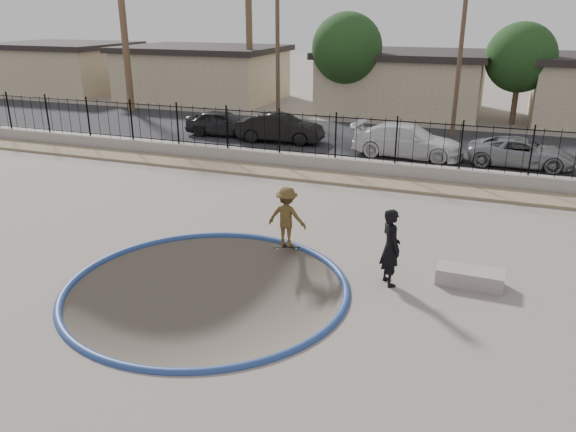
# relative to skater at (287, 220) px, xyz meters

# --- Properties ---
(ground) EXTENTS (120.00, 120.00, 2.20)m
(ground) POSITION_rel_skater_xyz_m (-0.97, 10.01, -1.96)
(ground) COLOR slate
(ground) RESTS_ON ground
(bowl_pit) EXTENTS (6.84, 6.84, 1.80)m
(bowl_pit) POSITION_rel_skater_xyz_m (-0.97, -2.99, -0.86)
(bowl_pit) COLOR #50473D
(bowl_pit) RESTS_ON ground
(coping_ring) EXTENTS (7.04, 7.04, 0.20)m
(coping_ring) POSITION_rel_skater_xyz_m (-0.97, -2.99, -0.86)
(coping_ring) COLOR navy
(coping_ring) RESTS_ON ground
(rock_strip) EXTENTS (42.00, 1.60, 0.11)m
(rock_strip) POSITION_rel_skater_xyz_m (-0.97, 7.21, -0.81)
(rock_strip) COLOR #9C8566
(rock_strip) RESTS_ON ground
(retaining_wall) EXTENTS (42.00, 0.45, 0.60)m
(retaining_wall) POSITION_rel_skater_xyz_m (-0.97, 8.31, -0.56)
(retaining_wall) COLOR gray
(retaining_wall) RESTS_ON ground
(fence) EXTENTS (40.00, 0.04, 1.80)m
(fence) POSITION_rel_skater_xyz_m (-0.97, 8.31, 0.64)
(fence) COLOR black
(fence) RESTS_ON retaining_wall
(street) EXTENTS (90.00, 8.00, 0.04)m
(street) POSITION_rel_skater_xyz_m (-0.97, 15.01, -0.84)
(street) COLOR black
(street) RESTS_ON ground
(house_west_far) EXTENTS (10.60, 8.60, 3.90)m
(house_west_far) POSITION_rel_skater_xyz_m (-28.97, 24.51, 1.11)
(house_west_far) COLOR tan
(house_west_far) RESTS_ON ground
(house_west) EXTENTS (11.60, 8.60, 3.90)m
(house_west) POSITION_rel_skater_xyz_m (-15.97, 24.51, 1.11)
(house_west) COLOR tan
(house_west) RESTS_ON ground
(house_center) EXTENTS (10.60, 8.60, 3.90)m
(house_center) POSITION_rel_skater_xyz_m (-0.97, 24.51, 1.11)
(house_center) COLOR tan
(house_center) RESTS_ON ground
(palm_mid) EXTENTS (2.30, 2.30, 9.30)m
(palm_mid) POSITION_rel_skater_xyz_m (-10.97, 22.01, 5.82)
(palm_mid) COLOR brown
(palm_mid) RESTS_ON ground
(utility_pole_left) EXTENTS (1.70, 0.24, 9.00)m
(utility_pole_left) POSITION_rel_skater_xyz_m (-6.97, 17.01, 3.84)
(utility_pole_left) COLOR #473323
(utility_pole_left) RESTS_ON ground
(utility_pole_mid) EXTENTS (1.70, 0.24, 9.50)m
(utility_pole_mid) POSITION_rel_skater_xyz_m (3.03, 17.01, 4.09)
(utility_pole_mid) COLOR #473323
(utility_pole_mid) RESTS_ON ground
(street_tree_left) EXTENTS (4.32, 4.32, 6.36)m
(street_tree_left) POSITION_rel_skater_xyz_m (-3.97, 21.01, 3.33)
(street_tree_left) COLOR #473323
(street_tree_left) RESTS_ON ground
(street_tree_mid) EXTENTS (3.96, 3.96, 5.83)m
(street_tree_mid) POSITION_rel_skater_xyz_m (6.03, 22.01, 2.97)
(street_tree_mid) COLOR #473323
(street_tree_mid) RESTS_ON ground
(skater) EXTENTS (1.12, 0.65, 1.73)m
(skater) POSITION_rel_skater_xyz_m (0.00, 0.00, 0.00)
(skater) COLOR brown
(skater) RESTS_ON ground
(skateboard) EXTENTS (0.80, 0.49, 0.07)m
(skateboard) POSITION_rel_skater_xyz_m (0.00, 0.00, -0.81)
(skateboard) COLOR black
(skateboard) RESTS_ON ground
(videographer) EXTENTS (0.79, 0.86, 1.96)m
(videographer) POSITION_rel_skater_xyz_m (3.15, -1.17, 0.12)
(videographer) COLOR black
(videographer) RESTS_ON ground
(concrete_ledge) EXTENTS (1.62, 0.74, 0.40)m
(concrete_ledge) POSITION_rel_skater_xyz_m (5.04, -0.51, -0.66)
(concrete_ledge) COLOR gray
(concrete_ledge) RESTS_ON ground
(car_a) EXTENTS (4.06, 1.86, 1.35)m
(car_a) POSITION_rel_skater_xyz_m (-8.57, 13.00, -0.15)
(car_a) COLOR black
(car_a) RESTS_ON street
(car_b) EXTENTS (4.46, 1.79, 1.44)m
(car_b) POSITION_rel_skater_xyz_m (-5.11, 12.60, -0.11)
(car_b) COLOR black
(car_b) RESTS_ON street
(car_c) EXTENTS (5.22, 2.47, 1.47)m
(car_c) POSITION_rel_skater_xyz_m (1.48, 11.84, -0.09)
(car_c) COLOR silver
(car_c) RESTS_ON street
(car_d) EXTENTS (4.46, 2.13, 1.23)m
(car_d) POSITION_rel_skater_xyz_m (6.35, 11.83, -0.21)
(car_d) COLOR gray
(car_d) RESTS_ON street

